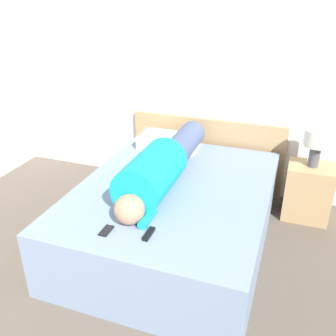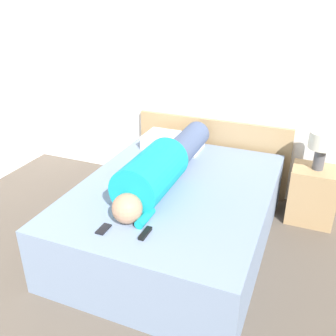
{
  "view_description": "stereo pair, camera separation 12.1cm",
  "coord_description": "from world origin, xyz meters",
  "px_view_note": "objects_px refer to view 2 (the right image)",
  "views": [
    {
      "loc": [
        0.92,
        0.03,
        2.13
      ],
      "look_at": [
        0.01,
        2.57,
        0.82
      ],
      "focal_mm": 40.0,
      "sensor_mm": 36.0,
      "label": 1
    },
    {
      "loc": [
        1.03,
        0.07,
        2.13
      ],
      "look_at": [
        0.01,
        2.57,
        0.82
      ],
      "focal_mm": 40.0,
      "sensor_mm": 36.0,
      "label": 2
    }
  ],
  "objects_px": {
    "nightstand": "(312,195)",
    "person_lying": "(162,166)",
    "bed": "(175,214)",
    "cell_phone": "(103,229)",
    "table_lamp": "(322,144)",
    "pillow_near_headboard": "(173,142)",
    "tv_remote": "(145,233)"
  },
  "relations": [
    {
      "from": "bed",
      "to": "pillow_near_headboard",
      "type": "distance_m",
      "value": 0.94
    },
    {
      "from": "table_lamp",
      "to": "tv_remote",
      "type": "xyz_separation_m",
      "value": [
        -1.07,
        -1.58,
        -0.25
      ]
    },
    {
      "from": "nightstand",
      "to": "cell_phone",
      "type": "relative_size",
      "value": 4.37
    },
    {
      "from": "cell_phone",
      "to": "table_lamp",
      "type": "bearing_deg",
      "value": 50.12
    },
    {
      "from": "table_lamp",
      "to": "pillow_near_headboard",
      "type": "relative_size",
      "value": 0.61
    },
    {
      "from": "cell_phone",
      "to": "tv_remote",
      "type": "bearing_deg",
      "value": 11.11
    },
    {
      "from": "bed",
      "to": "table_lamp",
      "type": "relative_size",
      "value": 5.61
    },
    {
      "from": "nightstand",
      "to": "tv_remote",
      "type": "distance_m",
      "value": 1.93
    },
    {
      "from": "person_lying",
      "to": "cell_phone",
      "type": "distance_m",
      "value": 0.84
    },
    {
      "from": "tv_remote",
      "to": "cell_phone",
      "type": "height_order",
      "value": "tv_remote"
    },
    {
      "from": "pillow_near_headboard",
      "to": "tv_remote",
      "type": "bearing_deg",
      "value": -75.35
    },
    {
      "from": "person_lying",
      "to": "table_lamp",
      "type": "bearing_deg",
      "value": 33.34
    },
    {
      "from": "bed",
      "to": "cell_phone",
      "type": "bearing_deg",
      "value": -106.75
    },
    {
      "from": "pillow_near_headboard",
      "to": "cell_phone",
      "type": "xyz_separation_m",
      "value": [
        0.1,
        -1.6,
        -0.06
      ]
    },
    {
      "from": "pillow_near_headboard",
      "to": "nightstand",
      "type": "bearing_deg",
      "value": 1.62
    },
    {
      "from": "table_lamp",
      "to": "pillow_near_headboard",
      "type": "distance_m",
      "value": 1.48
    },
    {
      "from": "pillow_near_headboard",
      "to": "tv_remote",
      "type": "xyz_separation_m",
      "value": [
        0.4,
        -1.54,
        -0.06
      ]
    },
    {
      "from": "nightstand",
      "to": "bed",
      "type": "bearing_deg",
      "value": -143.17
    },
    {
      "from": "nightstand",
      "to": "person_lying",
      "type": "distance_m",
      "value": 1.57
    },
    {
      "from": "table_lamp",
      "to": "tv_remote",
      "type": "bearing_deg",
      "value": -124.04
    },
    {
      "from": "nightstand",
      "to": "person_lying",
      "type": "xyz_separation_m",
      "value": [
        -1.26,
        -0.83,
        0.45
      ]
    },
    {
      "from": "person_lying",
      "to": "cell_phone",
      "type": "relative_size",
      "value": 13.42
    },
    {
      "from": "bed",
      "to": "person_lying",
      "type": "relative_size",
      "value": 1.2
    },
    {
      "from": "tv_remote",
      "to": "person_lying",
      "type": "bearing_deg",
      "value": 104.08
    },
    {
      "from": "tv_remote",
      "to": "cell_phone",
      "type": "distance_m",
      "value": 0.31
    },
    {
      "from": "table_lamp",
      "to": "pillow_near_headboard",
      "type": "xyz_separation_m",
      "value": [
        -1.47,
        -0.04,
        -0.19
      ]
    },
    {
      "from": "nightstand",
      "to": "pillow_near_headboard",
      "type": "relative_size",
      "value": 0.93
    },
    {
      "from": "person_lying",
      "to": "pillow_near_headboard",
      "type": "relative_size",
      "value": 2.85
    },
    {
      "from": "person_lying",
      "to": "cell_phone",
      "type": "height_order",
      "value": "person_lying"
    },
    {
      "from": "bed",
      "to": "pillow_near_headboard",
      "type": "height_order",
      "value": "pillow_near_headboard"
    },
    {
      "from": "bed",
      "to": "pillow_near_headboard",
      "type": "bearing_deg",
      "value": 112.77
    },
    {
      "from": "table_lamp",
      "to": "cell_phone",
      "type": "relative_size",
      "value": 2.87
    }
  ]
}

